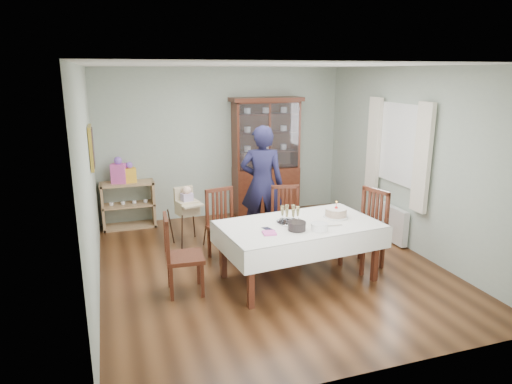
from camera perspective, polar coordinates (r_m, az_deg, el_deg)
name	(u,v)px	position (r m, az deg, el deg)	size (l,w,h in m)	color
floor	(269,265)	(6.47, 1.61, -9.10)	(5.00, 5.00, 0.00)	#593319
room_shell	(257,139)	(6.48, 0.11, 6.68)	(5.00, 5.00, 5.00)	#9EAA99
dining_table	(299,251)	(5.94, 5.37, -7.37)	(2.11, 1.35, 0.76)	#4E2313
china_cabinet	(266,155)	(8.42, 1.25, 4.59)	(1.30, 0.48, 2.18)	#4E2313
sideboard	(128,205)	(8.15, -15.66, -1.56)	(0.90, 0.38, 0.80)	tan
picture_frame	(91,148)	(6.43, -19.90, 5.24)	(0.04, 0.48, 0.58)	gold
window	(400,144)	(7.31, 17.55, 5.71)	(0.04, 1.02, 1.22)	white
curtain_left	(422,158)	(6.80, 20.09, 4.00)	(0.07, 0.30, 1.55)	silver
curtain_right	(374,145)	(7.80, 14.50, 5.72)	(0.07, 0.30, 1.55)	silver
radiator	(390,223)	(7.56, 16.45, -3.68)	(0.10, 0.80, 0.55)	white
chair_far_left	(226,239)	(6.58, -3.78, -5.88)	(0.55, 0.55, 1.01)	#4E2313
chair_far_right	(286,233)	(6.86, 3.78, -5.09)	(0.53, 0.53, 0.97)	#4E2313
chair_end_left	(184,270)	(5.68, -9.05, -9.59)	(0.47, 0.47, 0.99)	#4E2313
chair_end_right	(363,244)	(6.48, 13.22, -6.39)	(0.60, 0.60, 1.08)	#4E2313
woman	(262,184)	(7.12, 0.75, 1.01)	(0.67, 0.44, 1.84)	black
high_chair	(188,222)	(7.16, -8.51, -3.71)	(0.52, 0.52, 0.94)	black
champagne_tray	(290,218)	(5.81, 4.27, -3.24)	(0.35, 0.35, 0.21)	silver
birthday_cake	(336,213)	(6.10, 9.97, -2.59)	(0.32, 0.32, 0.22)	white
plate_stack_dark	(297,226)	(5.56, 5.12, -4.25)	(0.22, 0.22, 0.11)	black
plate_stack_white	(319,227)	(5.59, 7.91, -4.32)	(0.21, 0.21, 0.09)	white
napkin_stack	(269,233)	(5.43, 1.67, -5.14)	(0.15, 0.15, 0.02)	#DD51A9
cutlery	(265,229)	(5.55, 1.15, -4.71)	(0.11, 0.17, 0.01)	silver
cake_knife	(331,226)	(5.76, 9.38, -4.19)	(0.29, 0.03, 0.01)	silver
gift_bag_pink	(119,171)	(7.98, -16.78, 2.47)	(0.28, 0.22, 0.45)	#DD51A9
gift_bag_orange	(130,173)	(7.99, -15.49, 2.27)	(0.21, 0.16, 0.35)	gold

